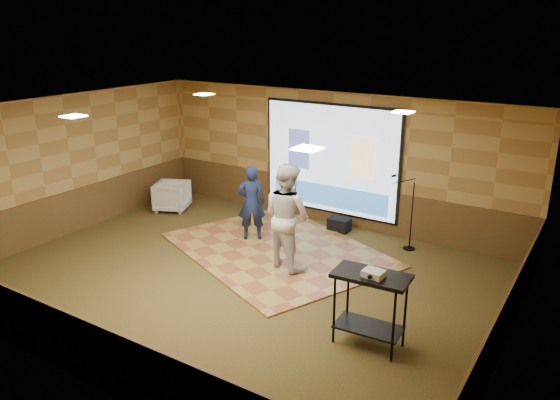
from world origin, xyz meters
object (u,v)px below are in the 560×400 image
Objects in this scene: banquet_chair at (172,196)px; duffel_bag at (339,225)px; player_left at (251,203)px; dance_floor at (277,250)px; mic_stand at (408,226)px; projector at (374,273)px; av_table at (370,294)px; projector_screen at (330,160)px; player_right at (287,216)px.

duffel_bag is at bearing -101.39° from banquet_chair.
banquet_chair is at bearing -48.00° from player_left.
duffel_bag is at bearing 70.92° from dance_floor.
duffel_bag is at bearing 169.87° from mic_stand.
projector is 0.36× the size of banquet_chair.
av_table is (3.70, -2.34, -0.02)m from player_left.
mic_stand is at bearing -13.68° from projector_screen.
av_table is at bearing -83.54° from mic_stand.
av_table is (2.94, -2.14, 0.79)m from dance_floor.
av_table is at bearing -36.04° from dance_floor.
mic_stand is (2.07, -0.50, -0.98)m from projector_screen.
mic_stand is 5.77m from banquet_chair.
projector is at bearing -36.24° from dance_floor.
mic_stand is at bearing 101.51° from av_table.
player_left is 2.04× the size of banquet_chair.
av_table is at bearing -55.92° from projector_screen.
projector_screen reaches higher than projector.
mic_stand reaches higher than dance_floor.
projector_screen is 4.23× the size of banquet_chair.
projector is (3.75, -2.40, 0.33)m from player_left.
banquet_chair is at bearing 159.51° from projector.
player_left is at bearing -13.60° from player_right.
projector_screen is 2.12m from player_left.
player_left is 4.38m from av_table.
dance_floor is 5.43× the size of banquet_chair.
projector_screen is 2.65m from player_right.
projector reaches higher than dance_floor.
projector reaches higher than banquet_chair.
mic_stand is 3.27× the size of duffel_bag.
banquet_chair is (-4.10, 1.27, -0.67)m from player_right.
banquet_chair is at bearing 168.40° from dance_floor.
projector_screen is 2.07× the size of player_left.
projector is at bearing 110.11° from player_left.
player_left reaches higher than banquet_chair.
player_right is at bearing 149.40° from projector.
projector_screen is at bearing -153.32° from player_left.
player_left is 0.80× the size of player_right.
mic_stand is (2.19, 1.52, 0.48)m from dance_floor.
av_table is 0.73× the size of mic_stand.
player_left is 5.72× the size of projector.
dance_floor is 15.20× the size of projector.
player_right is 2.85m from av_table.
player_left is at bearing -125.00° from banquet_chair.
banquet_chair is at bearing -1.52° from player_right.
projector_screen is at bearing 141.49° from duffel_bag.
mic_stand is 1.95× the size of banquet_chair.
player_left is at bearing 151.09° from projector.
banquet_chair is (-6.51, 2.91, -0.80)m from projector.
mic_stand is (-0.74, 3.66, -0.32)m from av_table.
mic_stand is (-0.80, 3.71, -0.67)m from projector.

